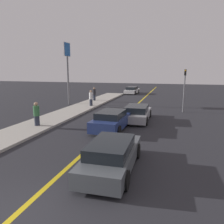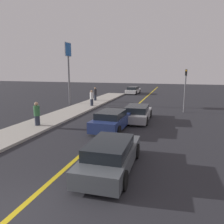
% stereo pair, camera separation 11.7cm
% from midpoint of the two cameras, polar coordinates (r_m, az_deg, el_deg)
% --- Properties ---
extents(road_center_line, '(0.20, 60.00, 0.01)m').
position_cam_midpoint_polar(road_center_line, '(22.78, 5.23, 0.90)').
color(road_center_line, gold).
rests_on(road_center_line, ground_plane).
extents(sidewalk_left, '(2.80, 30.67, 0.16)m').
position_cam_midpoint_polar(sidewalk_left, '(21.89, -9.76, 0.58)').
color(sidewalk_left, '#ADA89E').
rests_on(sidewalk_left, ground_plane).
extents(car_near_right_lane, '(1.93, 4.53, 1.25)m').
position_cam_midpoint_polar(car_near_right_lane, '(8.92, -0.40, -11.20)').
color(car_near_right_lane, '#4C5156').
rests_on(car_near_right_lane, ground_plane).
extents(car_ahead_center, '(2.02, 4.29, 1.30)m').
position_cam_midpoint_polar(car_ahead_center, '(14.70, -0.30, -2.16)').
color(car_ahead_center, navy).
rests_on(car_ahead_center, ground_plane).
extents(car_far_distant, '(2.03, 4.57, 1.21)m').
position_cam_midpoint_polar(car_far_distant, '(17.42, 6.36, -0.29)').
color(car_far_distant, '#9E9EA3').
rests_on(car_far_distant, ground_plane).
extents(car_parked_left_lot, '(2.00, 4.44, 1.18)m').
position_cam_midpoint_polar(car_parked_left_lot, '(36.88, 5.15, 5.67)').
color(car_parked_left_lot, silver).
rests_on(car_parked_left_lot, ground_plane).
extents(pedestrian_near_curb, '(0.41, 0.41, 1.64)m').
position_cam_midpoint_polar(pedestrian_near_curb, '(15.99, -19.30, -0.50)').
color(pedestrian_near_curb, '#282D3D').
rests_on(pedestrian_near_curb, sidewalk_left).
extents(pedestrian_mid_group, '(0.38, 0.38, 1.67)m').
position_cam_midpoint_polar(pedestrian_mid_group, '(23.57, -5.66, 3.66)').
color(pedestrian_mid_group, '#282D3D').
rests_on(pedestrian_mid_group, sidewalk_left).
extents(pedestrian_far_standing, '(0.38, 0.38, 1.65)m').
position_cam_midpoint_polar(pedestrian_far_standing, '(27.64, -4.78, 4.73)').
color(pedestrian_far_standing, '#282D3D').
rests_on(pedestrian_far_standing, sidewalk_left).
extents(traffic_light, '(0.18, 0.40, 4.01)m').
position_cam_midpoint_polar(traffic_light, '(21.48, 18.24, 6.41)').
color(traffic_light, slate).
rests_on(traffic_light, ground_plane).
extents(roadside_sign, '(0.20, 1.43, 6.95)m').
position_cam_midpoint_polar(roadside_sign, '(25.60, -11.72, 13.01)').
color(roadside_sign, slate).
rests_on(roadside_sign, ground_plane).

